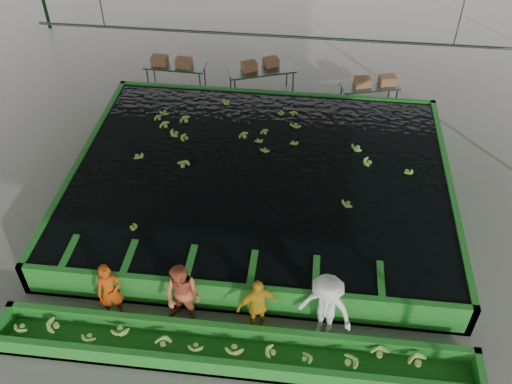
# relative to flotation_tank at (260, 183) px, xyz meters

# --- Properties ---
(ground) EXTENTS (80.00, 80.00, 0.00)m
(ground) POSITION_rel_flotation_tank_xyz_m (0.00, -1.50, -0.45)
(ground) COLOR slate
(ground) RESTS_ON ground
(shed_roof) EXTENTS (20.00, 22.00, 0.04)m
(shed_roof) POSITION_rel_flotation_tank_xyz_m (0.00, -1.50, 4.55)
(shed_roof) COLOR #919499
(shed_roof) RESTS_ON shed_posts
(shed_posts) EXTENTS (20.00, 22.00, 5.00)m
(shed_posts) POSITION_rel_flotation_tank_xyz_m (0.00, -1.50, 2.05)
(shed_posts) COLOR black
(shed_posts) RESTS_ON ground
(flotation_tank) EXTENTS (10.00, 8.00, 0.90)m
(flotation_tank) POSITION_rel_flotation_tank_xyz_m (0.00, 0.00, 0.00)
(flotation_tank) COLOR #237F25
(flotation_tank) RESTS_ON ground
(tank_water) EXTENTS (9.70, 7.70, 0.00)m
(tank_water) POSITION_rel_flotation_tank_xyz_m (0.00, -0.00, 0.40)
(tank_water) COLOR black
(tank_water) RESTS_ON flotation_tank
(sorting_trough) EXTENTS (10.00, 1.00, 0.50)m
(sorting_trough) POSITION_rel_flotation_tank_xyz_m (0.00, -5.10, -0.20)
(sorting_trough) COLOR #237F25
(sorting_trough) RESTS_ON ground
(cableway_rail) EXTENTS (0.08, 0.08, 14.00)m
(cableway_rail) POSITION_rel_flotation_tank_xyz_m (0.00, 3.50, 2.55)
(cableway_rail) COLOR #59605B
(cableway_rail) RESTS_ON shed_roof
(rail_hanger_right) EXTENTS (0.04, 0.04, 2.00)m
(rail_hanger_right) POSITION_rel_flotation_tank_xyz_m (5.00, 3.50, 3.55)
(rail_hanger_right) COLOR #59605B
(rail_hanger_right) RESTS_ON shed_roof
(worker_a) EXTENTS (0.65, 0.54, 1.52)m
(worker_a) POSITION_rel_flotation_tank_xyz_m (-2.76, -4.30, 0.31)
(worker_a) COLOR #BD410B
(worker_a) RESTS_ON ground
(worker_b) EXTENTS (0.99, 0.87, 1.71)m
(worker_b) POSITION_rel_flotation_tank_xyz_m (-1.17, -4.30, 0.40)
(worker_b) COLOR #CE5B39
(worker_b) RESTS_ON ground
(worker_c) EXTENTS (0.97, 0.71, 1.53)m
(worker_c) POSITION_rel_flotation_tank_xyz_m (0.41, -4.30, 0.31)
(worker_c) COLOR gold
(worker_c) RESTS_ON ground
(worker_d) EXTENTS (1.34, 1.05, 1.81)m
(worker_d) POSITION_rel_flotation_tank_xyz_m (1.83, -4.30, 0.46)
(worker_d) COLOR white
(worker_d) RESTS_ON ground
(packing_table_left) EXTENTS (2.05, 0.88, 0.92)m
(packing_table_left) POSITION_rel_flotation_tank_xyz_m (-3.48, 5.21, 0.01)
(packing_table_left) COLOR #59605B
(packing_table_left) RESTS_ON ground
(packing_table_mid) EXTENTS (2.37, 1.57, 1.00)m
(packing_table_mid) POSITION_rel_flotation_tank_xyz_m (-0.53, 5.14, 0.05)
(packing_table_mid) COLOR #59605B
(packing_table_mid) RESTS_ON ground
(packing_table_right) EXTENTS (1.98, 1.20, 0.84)m
(packing_table_right) POSITION_rel_flotation_tank_xyz_m (3.03, 4.77, -0.03)
(packing_table_right) COLOR #59605B
(packing_table_right) RESTS_ON ground
(box_stack_left) EXTENTS (1.40, 0.48, 0.30)m
(box_stack_left) POSITION_rel_flotation_tank_xyz_m (-3.56, 5.13, 0.47)
(box_stack_left) COLOR #95633E
(box_stack_left) RESTS_ON packing_table_left
(box_stack_mid) EXTENTS (1.27, 0.90, 0.27)m
(box_stack_mid) POSITION_rel_flotation_tank_xyz_m (-0.59, 5.19, 0.55)
(box_stack_mid) COLOR #95633E
(box_stack_mid) RESTS_ON packing_table_mid
(box_stack_right) EXTENTS (1.39, 0.69, 0.29)m
(box_stack_right) POSITION_rel_flotation_tank_xyz_m (3.17, 4.79, 0.39)
(box_stack_right) COLOR #95633E
(box_stack_right) RESTS_ON packing_table_right
(floating_bananas) EXTENTS (8.59, 5.86, 0.12)m
(floating_bananas) POSITION_rel_flotation_tank_xyz_m (0.00, 0.80, 0.40)
(floating_bananas) COLOR #92C84B
(floating_bananas) RESTS_ON tank_water
(trough_bananas) EXTENTS (9.30, 0.62, 0.12)m
(trough_bananas) POSITION_rel_flotation_tank_xyz_m (0.00, -5.10, -0.05)
(trough_bananas) COLOR #92C84B
(trough_bananas) RESTS_ON sorting_trough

